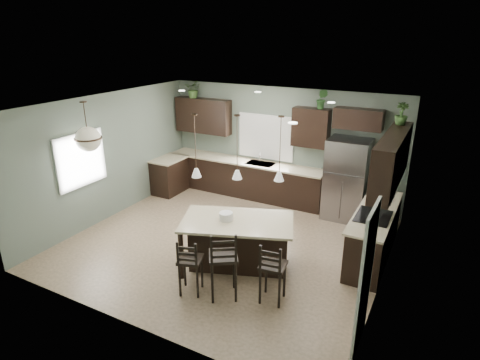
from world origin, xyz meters
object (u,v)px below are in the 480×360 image
object	(u,v)px
refrigerator	(347,180)
bar_stool_right	(273,272)
bar_stool_center	(223,263)
kitchen_island	(237,244)
serving_dish	(226,216)
plant_back_left	(194,89)
bar_stool_left	(190,265)

from	to	relation	value
refrigerator	bar_stool_right	bearing A→B (deg)	-93.58
refrigerator	bar_stool_center	size ratio (longest dim) A/B	1.54
refrigerator	kitchen_island	distance (m)	3.22
bar_stool_center	serving_dish	bearing A→B (deg)	83.54
plant_back_left	serving_dish	bearing A→B (deg)	-49.26
kitchen_island	bar_stool_center	xyz separation A→B (m)	(0.21, -0.87, 0.14)
kitchen_island	bar_stool_center	size ratio (longest dim) A/B	1.62
serving_dish	plant_back_left	distance (m)	4.61
bar_stool_left	bar_stool_center	xyz separation A→B (m)	(0.52, 0.16, 0.10)
bar_stool_right	refrigerator	bearing A→B (deg)	79.45
kitchen_island	bar_stool_left	world-z (taller)	bar_stool_left
bar_stool_right	kitchen_island	bearing A→B (deg)	140.46
bar_stool_left	plant_back_left	distance (m)	5.45
kitchen_island	bar_stool_right	world-z (taller)	bar_stool_right
bar_stool_left	bar_stool_center	world-z (taller)	bar_stool_center
kitchen_island	bar_stool_left	bearing A→B (deg)	-127.07
refrigerator	plant_back_left	bearing A→B (deg)	176.79
refrigerator	plant_back_left	distance (m)	4.52
kitchen_island	plant_back_left	size ratio (longest dim) A/B	4.22
serving_dish	bar_stool_left	world-z (taller)	serving_dish
refrigerator	bar_stool_center	world-z (taller)	refrigerator
serving_dish	bar_stool_center	size ratio (longest dim) A/B	0.20
bar_stool_right	plant_back_left	bearing A→B (deg)	129.12
serving_dish	plant_back_left	world-z (taller)	plant_back_left
serving_dish	bar_stool_right	world-z (taller)	serving_dish
refrigerator	bar_stool_right	xyz separation A→B (m)	(-0.22, -3.57, -0.40)
bar_stool_right	bar_stool_center	bearing A→B (deg)	-167.92
kitchen_island	refrigerator	bearing A→B (deg)	47.77
bar_stool_left	bar_stool_right	xyz separation A→B (m)	(1.26, 0.42, 0.03)
refrigerator	bar_stool_left	distance (m)	4.28
bar_stool_right	plant_back_left	size ratio (longest dim) A/B	2.29
bar_stool_center	plant_back_left	bearing A→B (deg)	95.17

